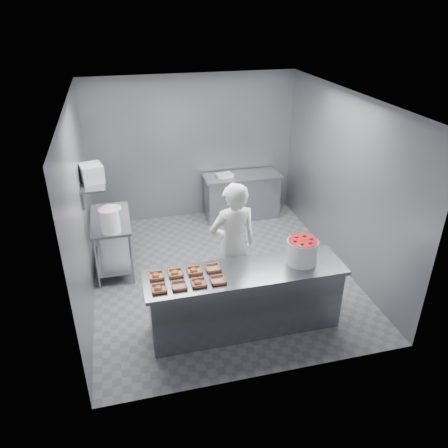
% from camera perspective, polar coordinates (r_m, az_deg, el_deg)
% --- Properties ---
extents(floor, '(4.50, 4.50, 0.00)m').
position_cam_1_polar(floor, '(7.18, -0.44, -6.33)').
color(floor, '#4C4C51').
rests_on(floor, ground).
extents(ceiling, '(4.50, 4.50, 0.00)m').
position_cam_1_polar(ceiling, '(6.08, -0.53, 16.14)').
color(ceiling, white).
rests_on(ceiling, wall_back).
extents(wall_back, '(4.00, 0.04, 2.80)m').
position_cam_1_polar(wall_back, '(8.57, -4.10, 9.80)').
color(wall_back, slate).
rests_on(wall_back, ground).
extents(wall_left, '(0.04, 4.50, 2.80)m').
position_cam_1_polar(wall_left, '(6.38, -18.22, 2.00)').
color(wall_left, slate).
rests_on(wall_left, ground).
extents(wall_right, '(0.04, 4.50, 2.80)m').
position_cam_1_polar(wall_right, '(7.21, 15.24, 5.37)').
color(wall_right, slate).
rests_on(wall_right, ground).
extents(service_counter, '(2.60, 0.70, 0.90)m').
position_cam_1_polar(service_counter, '(5.86, 2.73, -9.79)').
color(service_counter, slate).
rests_on(service_counter, ground).
extents(prep_table, '(0.60, 1.20, 0.90)m').
position_cam_1_polar(prep_table, '(7.25, -14.38, -1.45)').
color(prep_table, slate).
rests_on(prep_table, ground).
extents(back_counter, '(1.50, 0.60, 0.90)m').
position_cam_1_polar(back_counter, '(8.78, 2.32, 3.68)').
color(back_counter, slate).
rests_on(back_counter, ground).
extents(wall_shelf, '(0.35, 0.90, 0.03)m').
position_cam_1_polar(wall_shelf, '(6.86, -16.72, 5.40)').
color(wall_shelf, slate).
rests_on(wall_shelf, wall_left).
extents(tray_0, '(0.19, 0.18, 0.06)m').
position_cam_1_polar(tray_0, '(5.30, -8.51, -8.34)').
color(tray_0, tan).
rests_on(tray_0, service_counter).
extents(tray_1, '(0.19, 0.18, 0.04)m').
position_cam_1_polar(tray_1, '(5.32, -5.89, -8.03)').
color(tray_1, tan).
rests_on(tray_1, service_counter).
extents(tray_2, '(0.19, 0.18, 0.06)m').
position_cam_1_polar(tray_2, '(5.35, -3.36, -7.68)').
color(tray_2, tan).
rests_on(tray_2, service_counter).
extents(tray_3, '(0.19, 0.18, 0.04)m').
position_cam_1_polar(tray_3, '(5.39, -0.80, -7.35)').
color(tray_3, tan).
rests_on(tray_3, service_counter).
extents(tray_4, '(0.19, 0.18, 0.06)m').
position_cam_1_polar(tray_4, '(5.53, -8.84, -6.68)').
color(tray_4, tan).
rests_on(tray_4, service_counter).
extents(tray_5, '(0.19, 0.18, 0.06)m').
position_cam_1_polar(tray_5, '(5.55, -6.37, -6.38)').
color(tray_5, tan).
rests_on(tray_5, service_counter).
extents(tray_6, '(0.19, 0.18, 0.06)m').
position_cam_1_polar(tray_6, '(5.57, -3.92, -6.07)').
color(tray_6, tan).
rests_on(tray_6, service_counter).
extents(tray_7, '(0.19, 0.18, 0.04)m').
position_cam_1_polar(tray_7, '(5.62, -1.47, -5.77)').
color(tray_7, tan).
rests_on(tray_7, service_counter).
extents(worker, '(0.73, 0.53, 1.87)m').
position_cam_1_polar(worker, '(6.07, 1.19, -2.83)').
color(worker, white).
rests_on(worker, ground).
extents(strawberry_tub, '(0.40, 0.40, 0.33)m').
position_cam_1_polar(strawberry_tub, '(5.77, 10.16, -3.44)').
color(strawberry_tub, white).
rests_on(strawberry_tub, service_counter).
extents(glaze_bucket, '(0.31, 0.29, 0.45)m').
position_cam_1_polar(glaze_bucket, '(6.63, -14.70, 0.56)').
color(glaze_bucket, white).
rests_on(glaze_bucket, prep_table).
extents(bucket_lid, '(0.36, 0.36, 0.02)m').
position_cam_1_polar(bucket_lid, '(7.41, -14.41, 1.97)').
color(bucket_lid, white).
rests_on(bucket_lid, prep_table).
extents(rag, '(0.17, 0.16, 0.02)m').
position_cam_1_polar(rag, '(7.23, -14.38, 1.31)').
color(rag, '#CCB28C').
rests_on(rag, prep_table).
extents(appliance, '(0.37, 0.40, 0.26)m').
position_cam_1_polar(appliance, '(6.77, -16.89, 6.40)').
color(appliance, gray).
rests_on(appliance, wall_shelf).
extents(paper_stack, '(0.31, 0.24, 0.06)m').
position_cam_1_polar(paper_stack, '(8.51, 0.08, 6.39)').
color(paper_stack, silver).
rests_on(paper_stack, back_counter).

